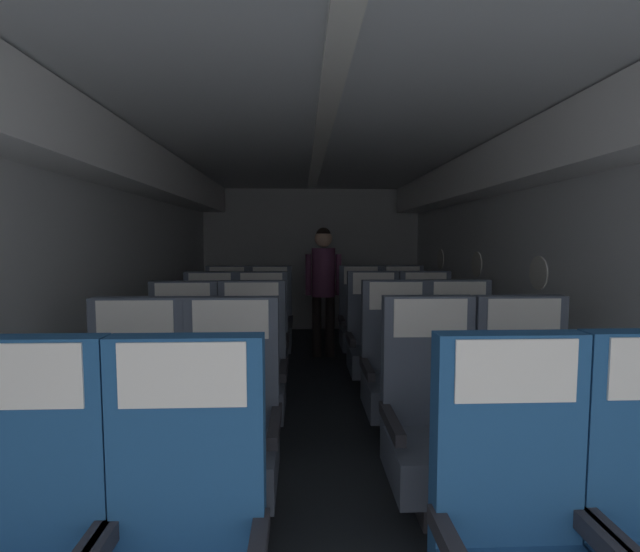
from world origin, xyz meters
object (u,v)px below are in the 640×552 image
Objects in this scene: seat_d_right_window at (375,343)px; seat_e_left_aisle at (270,325)px; seat_b_left_window at (132,432)px; seat_b_left_aisle at (230,430)px; seat_b_right_aisle at (529,426)px; seat_d_left_aisle at (261,344)px; seat_e_left_window at (226,325)px; seat_c_right_aisle at (462,372)px; flight_attendant at (323,278)px; seat_c_right_window at (397,373)px; seat_c_left_window at (181,376)px; seat_e_right_window at (362,324)px; seat_d_right_aisle at (427,343)px; seat_d_left_window at (209,344)px; seat_e_right_aisle at (404,324)px; seat_b_right_window at (433,426)px; seat_c_left_aisle at (251,374)px.

seat_d_right_window and seat_e_left_aisle have the same top height.
seat_b_left_window is 2.40m from seat_d_right_window.
seat_b_left_aisle is 1.00× the size of seat_b_right_aisle.
seat_d_left_aisle is 1.00× the size of seat_e_left_window.
seat_b_left_window is at bearing -154.81° from seat_c_right_aisle.
flight_attendant reaches higher than seat_b_left_aisle.
seat_e_left_aisle is (-1.04, 1.86, 0.00)m from seat_c_right_window.
seat_c_right_window is at bearing 116.79° from seat_b_right_aisle.
seat_c_right_window is at bearing 0.59° from seat_c_left_window.
seat_e_left_window is at bearing -179.75° from seat_e_right_window.
seat_d_right_window is at bearing 61.24° from seat_b_left_aisle.
seat_c_left_window is 1.00× the size of seat_d_right_aisle.
seat_c_left_window is 1.00× the size of seat_e_left_window.
flight_attendant is at bearing 63.96° from seat_c_left_window.
seat_b_right_aisle is 2.74m from seat_d_left_window.
seat_b_right_aisle is 1.87m from seat_d_right_aisle.
seat_b_left_window is 1.00× the size of seat_d_left_window.
seat_e_right_window is at bearing 69.80° from seat_b_left_aisle.
seat_c_right_window is at bearing -60.86° from seat_e_left_aisle.
seat_c_right_window is at bearing -89.21° from seat_d_right_window.
seat_b_left_window is 1.00× the size of seat_c_left_window.
seat_d_left_window is 2.21m from seat_e_right_aisle.
seat_d_right_aisle is 1.00× the size of seat_e_right_window.
seat_c_right_window is 1.00× the size of seat_d_right_window.
seat_b_right_window is 1.00× the size of seat_c_left_aisle.
seat_b_left_aisle is at bearing -110.20° from seat_e_right_window.
seat_c_right_window is (0.01, 0.93, 0.00)m from seat_b_right_window.
seat_b_right_window is at bearing -51.05° from seat_d_left_window.
seat_c_right_aisle is at bearing 0.93° from seat_c_right_window.
seat_b_right_window is at bearing -90.84° from seat_c_right_window.
seat_d_left_aisle is at bearing 138.52° from seat_c_right_window.
seat_e_right_aisle is (2.00, 0.94, 0.00)m from seat_d_left_window.
seat_b_right_aisle is 1.00× the size of seat_d_right_aisle.
seat_d_right_aisle is at bearing -45.79° from flight_attendant.
seat_c_left_window is 1.00× the size of seat_c_right_aisle.
seat_c_left_aisle is 2.41m from seat_e_right_aisle.
seat_e_right_window is at bearing 61.14° from seat_c_left_aisle.
seat_e_left_aisle and seat_e_right_window have the same top height.
seat_c_left_window is at bearing -89.98° from seat_d_left_window.
seat_c_left_window is at bearing -106.15° from flight_attendant.
seat_b_left_window is at bearing -148.58° from seat_c_right_window.
seat_e_left_aisle is (-1.02, 2.79, 0.00)m from seat_b_right_window.
seat_c_right_window is at bearing -50.86° from seat_e_left_window.
seat_b_left_window is 3.39m from flight_attendant.
seat_e_left_aisle is at bearing 119.14° from seat_c_right_window.
seat_d_right_window is at bearing -62.66° from flight_attendant.
seat_d_right_window is (-0.49, 0.01, 0.00)m from seat_d_right_aisle.
seat_c_right_aisle is 1.00× the size of seat_d_left_window.
seat_c_right_window is at bearing 89.16° from seat_b_right_window.
seat_e_left_window is 1.26m from flight_attendant.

